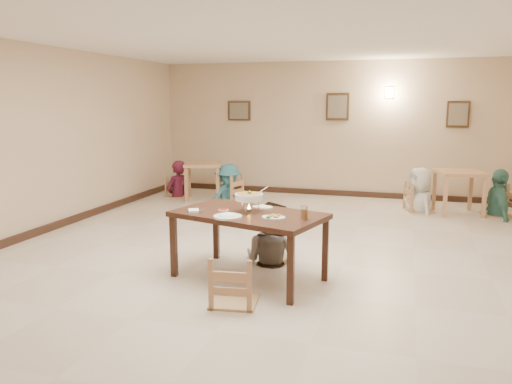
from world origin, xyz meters
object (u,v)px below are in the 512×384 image
(bg_chair_rr, at_px, (499,188))
(bg_diner_b, at_px, (228,164))
(drink_glass, at_px, (304,213))
(bg_diner_c, at_px, (421,167))
(bg_table_right, at_px, (459,178))
(curry_warmer, at_px, (249,197))
(bg_diner_d, at_px, (501,169))
(chair_far, at_px, (276,224))
(bg_diner_a, at_px, (177,161))
(chair_near, at_px, (234,257))
(bg_chair_lr, at_px, (228,176))
(bg_table_left, at_px, (203,169))
(bg_chair_rl, at_px, (420,184))
(main_diner, at_px, (272,202))
(bg_chair_ll, at_px, (177,178))
(main_table, at_px, (249,219))

(bg_chair_rr, xyz_separation_m, bg_diner_b, (-5.34, 0.02, 0.25))
(drink_glass, xyz_separation_m, bg_diner_c, (1.34, 4.75, -0.03))
(bg_table_right, relative_size, bg_chair_rr, 0.90)
(curry_warmer, bearing_deg, bg_diner_d, 52.34)
(bg_chair_rr, relative_size, bg_diner_b, 0.69)
(bg_diner_c, bearing_deg, chair_far, -53.61)
(bg_table_right, height_order, bg_diner_c, bg_diner_c)
(bg_table_right, distance_m, bg_diner_a, 5.84)
(chair_near, xyz_separation_m, bg_table_right, (2.66, 5.31, 0.17))
(bg_chair_lr, bearing_deg, bg_table_left, -76.25)
(chair_near, xyz_separation_m, drink_glass, (0.62, 0.60, 0.37))
(chair_near, bearing_deg, bg_chair_rl, -118.34)
(bg_diner_c, bearing_deg, bg_diner_d, 59.94)
(drink_glass, distance_m, bg_chair_rl, 4.95)
(bg_diner_b, bearing_deg, curry_warmer, -132.24)
(chair_far, bearing_deg, curry_warmer, -114.66)
(chair_near, relative_size, bg_diner_a, 0.62)
(bg_chair_rl, bearing_deg, chair_near, 142.21)
(bg_diner_a, bearing_deg, bg_chair_rl, 114.98)
(curry_warmer, bearing_deg, bg_diner_a, 124.69)
(chair_near, height_order, bg_diner_d, bg_diner_d)
(main_diner, distance_m, bg_chair_rr, 5.08)
(bg_chair_rr, bearing_deg, bg_table_left, -100.59)
(bg_chair_ll, xyz_separation_m, bg_diner_c, (5.14, 0.08, 0.42))
(bg_chair_rr, distance_m, bg_diner_c, 1.43)
(bg_chair_ll, relative_size, bg_diner_c, 0.51)
(bg_chair_lr, xyz_separation_m, bg_diner_c, (3.95, 0.06, 0.32))
(bg_chair_rl, bearing_deg, bg_chair_ll, 73.24)
(bg_diner_b, bearing_deg, main_table, -132.36)
(bg_table_right, height_order, bg_diner_d, bg_diner_d)
(main_table, bearing_deg, bg_diner_c, 81.73)
(bg_diner_a, bearing_deg, main_diner, 64.02)
(bg_chair_ll, xyz_separation_m, bg_chair_rr, (6.53, -0.00, 0.11))
(chair_far, height_order, bg_chair_rl, bg_chair_rl)
(bg_table_left, bearing_deg, chair_far, -54.88)
(main_table, xyz_separation_m, drink_glass, (0.70, -0.16, 0.15))
(bg_table_left, height_order, bg_table_right, bg_table_right)
(chair_near, bearing_deg, main_diner, -98.68)
(main_diner, xyz_separation_m, bg_diner_a, (-3.19, 3.81, 0.01))
(bg_chair_lr, relative_size, bg_diner_c, 0.63)
(chair_far, xyz_separation_m, main_diner, (-0.03, -0.12, 0.32))
(bg_chair_lr, distance_m, bg_diner_c, 3.96)
(main_table, distance_m, bg_chair_ll, 5.48)
(bg_chair_lr, bearing_deg, bg_table_right, 105.85)
(bg_chair_ll, height_order, bg_diner_a, bg_diner_a)
(bg_table_left, distance_m, bg_diner_a, 0.62)
(bg_chair_rl, bearing_deg, main_table, 138.34)
(bg_chair_rl, distance_m, bg_diner_d, 1.44)
(bg_chair_lr, bearing_deg, main_diner, 43.10)
(chair_far, height_order, curry_warmer, curry_warmer)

